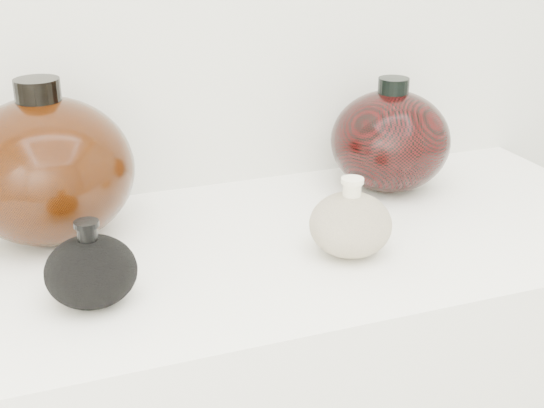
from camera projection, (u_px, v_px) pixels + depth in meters
name	position (u px, v px, depth m)	size (l,w,h in m)	color
black_gourd_vase	(91.00, 271.00, 0.91)	(0.13, 0.13, 0.11)	black
cream_gourd_vase	(351.00, 224.00, 1.03)	(0.12, 0.12, 0.11)	#BDB492
left_round_pot	(47.00, 170.00, 1.06)	(0.28, 0.28, 0.23)	black
right_round_pot	(390.00, 140.00, 1.25)	(0.24, 0.24, 0.19)	black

